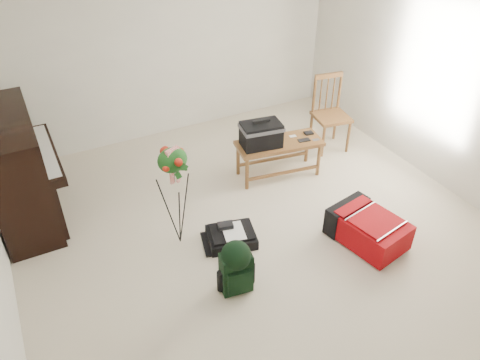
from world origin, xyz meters
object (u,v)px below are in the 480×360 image
piano (19,172)px  dining_chair (330,114)px  red_suitcase (365,226)px  black_duffel (231,236)px  green_backpack (236,265)px  flower_stand (176,198)px  bench (268,138)px

piano → dining_chair: 3.97m
red_suitcase → black_duffel: red_suitcase is taller
green_backpack → flower_stand: (-0.23, 0.88, 0.27)m
dining_chair → flower_stand: size_ratio=0.85×
piano → red_suitcase: 3.80m
black_duffel → flower_stand: bearing=165.9°
piano → red_suitcase: (3.14, -2.10, -0.42)m
bench → piano: bearing=176.5°
dining_chair → green_backpack: (-2.36, -1.79, -0.19)m
red_suitcase → flower_stand: bearing=143.0°
dining_chair → flower_stand: flower_stand is taller
bench → black_duffel: size_ratio=1.94×
piano → black_duffel: piano is taller
bench → flower_stand: bearing=-147.9°
piano → green_backpack: bearing=-52.9°
black_duffel → red_suitcase: bearing=-11.6°
red_suitcase → dining_chair: bearing=54.5°
piano → bench: (2.79, -0.61, -0.01)m
dining_chair → green_backpack: dining_chair is taller
piano → black_duffel: (1.85, -1.48, -0.52)m
bench → green_backpack: size_ratio=1.96×
black_duffel → flower_stand: size_ratio=0.48×
black_duffel → flower_stand: (-0.49, 0.26, 0.52)m
dining_chair → red_suitcase: (-0.81, -1.78, -0.33)m
piano → dining_chair: piano is taller
bench → green_backpack: (-1.20, -1.49, -0.27)m
dining_chair → red_suitcase: size_ratio=1.19×
black_duffel → flower_stand: 0.76m
piano → black_duffel: 2.43m
red_suitcase → green_backpack: bearing=169.3°
dining_chair → black_duffel: size_ratio=1.78×
piano → dining_chair: bearing=-4.6°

